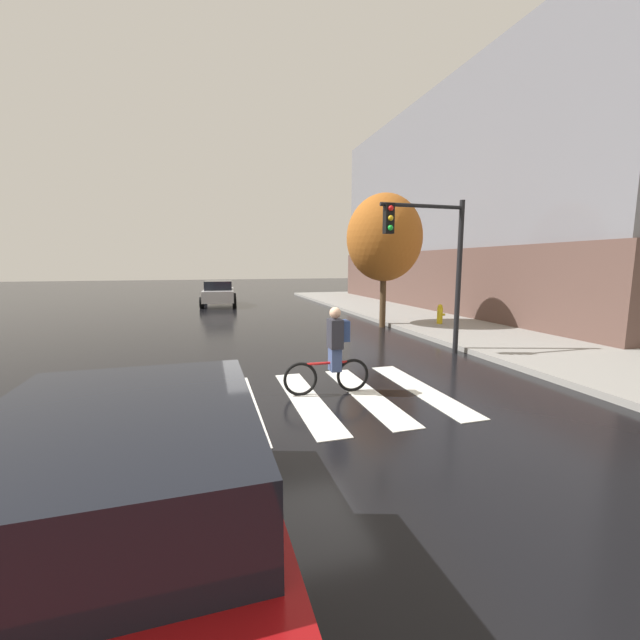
# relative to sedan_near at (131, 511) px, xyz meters

# --- Properties ---
(ground_plane) EXTENTS (120.00, 120.00, 0.00)m
(ground_plane) POSITION_rel_sedan_near_xyz_m (2.04, 4.00, -0.82)
(ground_plane) COLOR black
(crosswalk_stripes) EXTENTS (6.45, 3.47, 0.01)m
(crosswalk_stripes) POSITION_rel_sedan_near_xyz_m (1.65, 4.00, -0.81)
(crosswalk_stripes) COLOR silver
(crosswalk_stripes) RESTS_ON ground
(sedan_near) EXTENTS (2.19, 4.61, 1.59)m
(sedan_near) POSITION_rel_sedan_near_xyz_m (0.00, 0.00, 0.00)
(sedan_near) COLOR maroon
(sedan_near) RESTS_ON ground
(sedan_mid) EXTENTS (2.26, 4.46, 1.51)m
(sedan_mid) POSITION_rel_sedan_near_xyz_m (1.25, 21.67, -0.04)
(sedan_mid) COLOR #B7B7BC
(sedan_mid) RESTS_ON ground
(cyclist) EXTENTS (1.71, 0.37, 1.69)m
(cyclist) POSITION_rel_sedan_near_xyz_m (2.85, 4.25, 0.02)
(cyclist) COLOR black
(cyclist) RESTS_ON ground
(traffic_light_near) EXTENTS (2.47, 0.28, 4.20)m
(traffic_light_near) POSITION_rel_sedan_near_xyz_m (6.42, 6.56, 2.04)
(traffic_light_near) COLOR black
(traffic_light_near) RESTS_ON ground
(fire_hydrant) EXTENTS (0.33, 0.22, 0.78)m
(fire_hydrant) POSITION_rel_sedan_near_xyz_m (9.43, 10.68, -0.29)
(fire_hydrant) COLOR gold
(fire_hydrant) RESTS_ON sidewalk
(street_tree_near) EXTENTS (2.92, 2.92, 5.20)m
(street_tree_near) POSITION_rel_sedan_near_xyz_m (7.26, 11.37, 2.68)
(street_tree_near) COLOR #4C3823
(street_tree_near) RESTS_ON ground
(corner_building) EXTENTS (15.24, 22.10, 11.20)m
(corner_building) POSITION_rel_sedan_near_xyz_m (19.25, 16.12, 4.73)
(corner_building) COLOR brown
(corner_building) RESTS_ON ground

